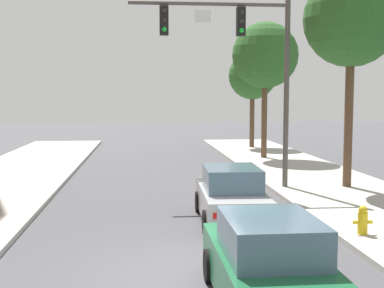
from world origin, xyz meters
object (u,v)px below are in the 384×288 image
(car_lead_silver, at_px, (231,197))
(car_following_green, at_px, (268,267))
(fire_hydrant, at_px, (363,220))
(street_tree_farthest, at_px, (252,76))
(street_tree_third, at_px, (265,56))
(street_tree_second, at_px, (351,20))
(traffic_signal_mast, at_px, (243,49))

(car_lead_silver, relative_size, car_following_green, 1.01)
(car_lead_silver, bearing_deg, fire_hydrant, -35.84)
(car_following_green, bearing_deg, street_tree_farthest, 78.30)
(street_tree_third, relative_size, street_tree_farthest, 1.17)
(fire_hydrant, relative_size, street_tree_second, 0.09)
(fire_hydrant, distance_m, street_tree_farthest, 22.54)
(car_lead_silver, xyz_separation_m, fire_hydrant, (2.96, -2.14, -0.22))
(car_following_green, relative_size, street_tree_second, 0.52)
(fire_hydrant, height_order, street_tree_third, street_tree_third)
(street_tree_third, xyz_separation_m, street_tree_farthest, (0.60, 5.95, -0.88))
(street_tree_farthest, bearing_deg, street_tree_second, -88.73)
(car_following_green, bearing_deg, street_tree_third, 76.58)
(traffic_signal_mast, xyz_separation_m, car_lead_silver, (-1.26, -4.68, -4.59))
(fire_hydrant, bearing_deg, car_lead_silver, 144.16)
(traffic_signal_mast, bearing_deg, car_lead_silver, -105.02)
(fire_hydrant, xyz_separation_m, street_tree_farthest, (1.98, 22.01, 4.45))
(fire_hydrant, bearing_deg, street_tree_second, 70.59)
(traffic_signal_mast, relative_size, street_tree_second, 0.93)
(traffic_signal_mast, height_order, fire_hydrant, traffic_signal_mast)
(street_tree_second, bearing_deg, traffic_signal_mast, 176.76)
(car_lead_silver, distance_m, car_following_green, 5.98)
(street_tree_third, height_order, street_tree_farthest, street_tree_third)
(street_tree_farthest, bearing_deg, car_lead_silver, -103.95)
(traffic_signal_mast, height_order, car_lead_silver, traffic_signal_mast)
(car_following_green, bearing_deg, street_tree_second, 61.34)
(traffic_signal_mast, xyz_separation_m, street_tree_farthest, (3.68, 15.19, -0.36))
(car_following_green, xyz_separation_m, street_tree_farthest, (5.35, 25.83, 4.23))
(car_lead_silver, height_order, car_following_green, same)
(car_lead_silver, height_order, street_tree_third, street_tree_third)
(traffic_signal_mast, bearing_deg, fire_hydrant, -75.97)
(car_lead_silver, xyz_separation_m, street_tree_third, (4.33, 13.93, 5.11))
(car_lead_silver, distance_m, street_tree_farthest, 20.91)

